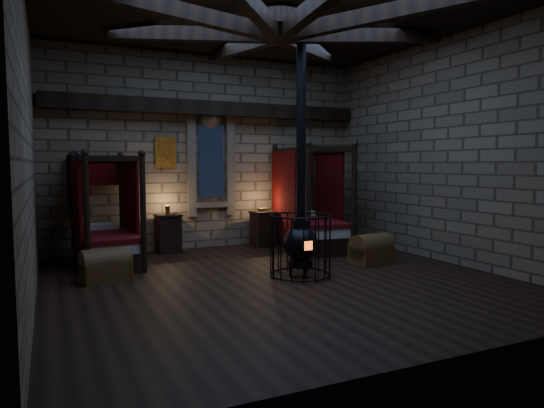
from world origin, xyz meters
name	(u,v)px	position (x,y,z in m)	size (l,w,h in m)	color
room	(276,41)	(0.00, 0.09, 3.74)	(7.02, 7.02, 4.29)	black
bed_left	(106,238)	(-2.35, 2.42, 0.49)	(1.11, 1.96, 1.99)	black
bed_right	(310,224)	(1.90, 2.38, 0.54)	(1.34, 2.21, 2.20)	black
trunk_left	(106,266)	(-2.51, 1.09, 0.24)	(0.80, 0.59, 0.54)	brown
trunk_right	(371,250)	(2.15, 0.48, 0.25)	(0.84, 0.61, 0.56)	brown
nightstand_left	(168,233)	(-1.05, 3.15, 0.42)	(0.53, 0.51, 0.99)	black
nightstand_right	(263,229)	(1.06, 3.01, 0.41)	(0.54, 0.53, 0.86)	black
stove	(301,239)	(0.43, 0.06, 0.62)	(1.00, 1.00, 4.05)	black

